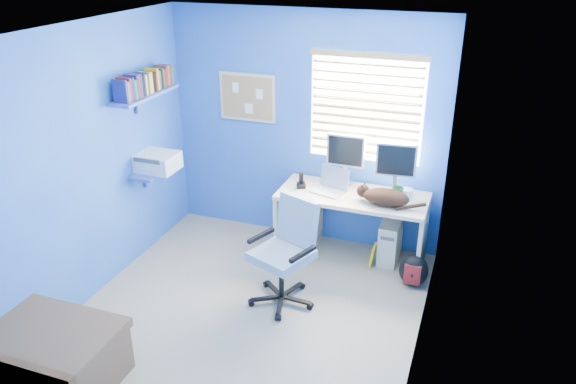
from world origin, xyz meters
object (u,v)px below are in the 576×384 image
(tower_pc, at_px, (390,240))
(office_chair, at_px, (285,265))
(desk, at_px, (351,227))
(cat, at_px, (386,197))
(laptop, at_px, (328,182))

(tower_pc, distance_m, office_chair, 1.33)
(desk, height_order, cat, cat)
(office_chair, bearing_deg, tower_pc, 53.44)
(cat, height_order, office_chair, office_chair)
(laptop, relative_size, office_chair, 0.33)
(desk, distance_m, cat, 0.59)
(desk, bearing_deg, tower_pc, 16.10)
(desk, bearing_deg, laptop, -173.40)
(desk, xyz_separation_m, tower_pc, (0.40, 0.12, -0.14))
(desk, bearing_deg, cat, -20.43)
(cat, bearing_deg, desk, 169.90)
(cat, bearing_deg, office_chair, -122.08)
(cat, relative_size, tower_pc, 1.01)
(laptop, bearing_deg, office_chair, -82.04)
(laptop, bearing_deg, desk, 22.95)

